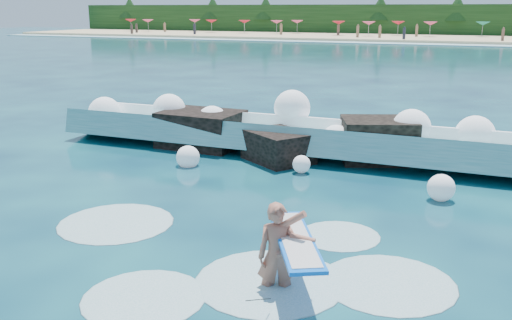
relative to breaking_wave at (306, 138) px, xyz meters
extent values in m
plane|color=#071E39|center=(-0.88, -7.44, -0.49)|extent=(200.00, 200.00, 0.00)
cube|color=tan|center=(-0.88, 70.56, -0.29)|extent=(140.00, 20.00, 0.40)
cube|color=silver|center=(-0.88, 59.56, -0.45)|extent=(140.00, 5.00, 0.08)
cube|color=black|center=(-0.88, 80.56, 2.01)|extent=(140.00, 4.00, 5.00)
cube|color=teal|center=(0.00, -0.16, -0.08)|extent=(16.35, 2.49, 1.36)
cube|color=white|center=(0.00, 0.64, 0.33)|extent=(16.35, 1.15, 0.64)
cube|color=black|center=(-3.48, -0.33, -0.02)|extent=(2.58, 1.98, 1.36)
cube|color=black|center=(-0.48, -1.13, -0.13)|extent=(2.39, 2.27, 1.05)
cube|color=black|center=(2.22, 0.07, 0.02)|extent=(2.56, 2.32, 1.47)
imported|color=#A6624D|center=(2.33, -8.62, 0.08)|extent=(0.75, 0.64, 1.75)
cube|color=blue|center=(2.61, -8.57, 0.39)|extent=(1.61, 2.37, 0.06)
cube|color=silver|center=(2.61, -8.57, 0.40)|extent=(1.43, 2.15, 0.06)
cylinder|color=black|center=(2.51, -9.82, -0.04)|extent=(0.01, 0.91, 0.43)
sphere|color=white|center=(-7.17, -0.49, 0.37)|extent=(1.14, 1.14, 1.14)
sphere|color=white|center=(-4.89, 0.03, 0.54)|extent=(1.13, 1.13, 1.13)
sphere|color=white|center=(-3.22, -0.03, 0.29)|extent=(1.04, 1.04, 1.04)
sphere|color=white|center=(-0.67, 0.62, 0.81)|extent=(1.16, 1.16, 1.16)
sphere|color=white|center=(1.08, -0.45, 0.17)|extent=(0.84, 0.84, 0.84)
sphere|color=white|center=(3.13, 0.28, 0.51)|extent=(1.14, 1.14, 1.14)
sphere|color=white|center=(4.87, 0.43, 0.43)|extent=(1.12, 1.12, 1.12)
sphere|color=white|center=(-2.69, -2.63, -0.24)|extent=(0.68, 0.68, 0.68)
sphere|color=white|center=(0.56, -2.09, -0.24)|extent=(0.50, 0.50, 0.50)
sphere|color=white|center=(4.33, -3.02, -0.18)|extent=(0.65, 0.65, 0.65)
ellipsoid|color=silver|center=(2.13, -8.43, -0.49)|extent=(2.54, 2.54, 0.13)
ellipsoid|color=silver|center=(0.51, -9.71, -0.49)|extent=(1.98, 1.98, 0.10)
ellipsoid|color=silver|center=(3.95, -7.73, -0.49)|extent=(2.26, 2.26, 0.11)
ellipsoid|color=silver|center=(-1.86, -7.21, -0.49)|extent=(2.44, 2.44, 0.12)
ellipsoid|color=silver|center=(2.69, -6.06, -0.49)|extent=(1.64, 1.64, 0.08)
cone|color=red|center=(-56.63, 72.27, 1.76)|extent=(2.00, 2.00, 0.50)
cone|color=#E24273|center=(-51.97, 70.78, 1.76)|extent=(2.00, 2.00, 0.50)
cone|color=#E24273|center=(-44.35, 73.83, 1.76)|extent=(2.00, 2.00, 0.50)
cone|color=red|center=(-40.44, 72.65, 1.76)|extent=(2.00, 2.00, 0.50)
cone|color=red|center=(-34.03, 72.02, 1.76)|extent=(2.00, 2.00, 0.50)
cone|color=#E24273|center=(-28.34, 72.07, 1.76)|extent=(2.00, 2.00, 0.50)
cone|color=#E24273|center=(-25.75, 74.73, 1.76)|extent=(2.00, 2.00, 0.50)
cone|color=red|center=(-17.75, 70.84, 1.76)|extent=(2.00, 2.00, 0.50)
cone|color=#E24273|center=(-12.96, 70.09, 1.76)|extent=(2.00, 2.00, 0.50)
cone|color=red|center=(-9.21, 73.48, 1.76)|extent=(2.00, 2.00, 0.50)
cone|color=#E24273|center=(-4.33, 71.85, 1.76)|extent=(2.00, 2.00, 0.50)
cone|color=#147E66|center=(2.71, 74.46, 1.76)|extent=(2.00, 2.00, 0.50)
cube|color=#3F332D|center=(-23.16, 72.11, 0.59)|extent=(0.35, 0.22, 1.37)
cube|color=#3F332D|center=(-1.63, 71.00, 0.67)|extent=(0.35, 0.22, 1.53)
cube|color=#8C664C|center=(-43.00, 73.13, 0.64)|extent=(0.35, 0.22, 1.47)
cube|color=#262633|center=(-39.44, 69.84, 0.62)|extent=(0.35, 0.22, 1.43)
cube|color=brown|center=(-24.31, 70.18, 0.71)|extent=(0.35, 0.22, 1.61)
cube|color=#8C664C|center=(-41.50, 63.69, 0.68)|extent=(0.35, 0.22, 1.55)
cube|color=#8C664C|center=(-27.44, 69.87, 0.70)|extent=(0.35, 0.22, 1.59)
cube|color=#262633|center=(1.45, 65.96, 0.63)|extent=(0.35, 0.22, 1.44)
cube|color=#262633|center=(-34.82, 70.76, 0.66)|extent=(0.35, 0.22, 1.51)
cube|color=#8C664C|center=(-39.01, 69.98, 0.69)|extent=(0.35, 0.22, 1.57)
cube|color=#262633|center=(-35.00, 71.76, 0.68)|extent=(0.35, 0.22, 1.54)
cube|color=brown|center=(-4.98, 70.48, 0.67)|extent=(0.35, 0.22, 1.53)
camera|label=1|loc=(5.26, -16.48, 3.90)|focal=40.00mm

